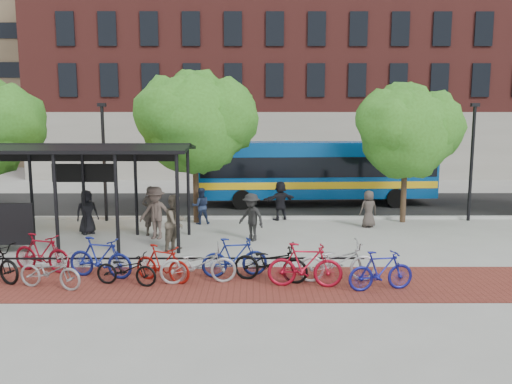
{
  "coord_description": "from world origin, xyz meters",
  "views": [
    {
      "loc": [
        -0.47,
        -18.03,
        4.37
      ],
      "look_at": [
        -0.41,
        1.36,
        1.6
      ],
      "focal_mm": 35.0,
      "sensor_mm": 36.0,
      "label": 1
    }
  ],
  "objects_px": {
    "pedestrian_9": "(251,217)",
    "bike_3": "(100,258)",
    "bike_1": "(42,253)",
    "pedestrian_3": "(156,213)",
    "bus_shelter": "(37,160)",
    "bike_11": "(381,271)",
    "bike_4": "(126,269)",
    "bike_2": "(50,271)",
    "bike_8": "(271,262)",
    "bike_10": "(337,261)",
    "lamp_post_right": "(472,159)",
    "bike_7": "(235,257)",
    "bike_6": "(198,264)",
    "pedestrian_1": "(151,211)",
    "tree_c": "(408,128)",
    "pedestrian_2": "(201,206)",
    "bus": "(316,169)",
    "bike_5": "(162,264)",
    "pedestrian_8": "(176,223)",
    "pedestrian_5": "(280,201)",
    "pedestrian_6": "(369,209)",
    "bike_9": "(305,265)",
    "pedestrian_0": "(87,212)",
    "lamp_post_left": "(104,159)",
    "tree_b": "(197,119)"
  },
  "relations": [
    {
      "from": "pedestrian_9",
      "to": "bike_3",
      "type": "bearing_deg",
      "value": -91.26
    },
    {
      "from": "bike_1",
      "to": "pedestrian_3",
      "type": "bearing_deg",
      "value": -14.14
    },
    {
      "from": "bus_shelter",
      "to": "bike_11",
      "type": "height_order",
      "value": "bus_shelter"
    },
    {
      "from": "bike_4",
      "to": "bike_11",
      "type": "distance_m",
      "value": 6.72
    },
    {
      "from": "bike_2",
      "to": "bike_1",
      "type": "bearing_deg",
      "value": 44.82
    },
    {
      "from": "bike_8",
      "to": "bike_10",
      "type": "xyz_separation_m",
      "value": [
        1.82,
        -0.01,
        0.03
      ]
    },
    {
      "from": "lamp_post_right",
      "to": "bike_7",
      "type": "relative_size",
      "value": 2.74
    },
    {
      "from": "bike_6",
      "to": "pedestrian_1",
      "type": "distance_m",
      "value": 6.19
    },
    {
      "from": "bike_11",
      "to": "pedestrian_3",
      "type": "distance_m",
      "value": 9.04
    },
    {
      "from": "tree_c",
      "to": "pedestrian_9",
      "type": "bearing_deg",
      "value": -152.62
    },
    {
      "from": "pedestrian_2",
      "to": "pedestrian_9",
      "type": "height_order",
      "value": "pedestrian_9"
    },
    {
      "from": "bus",
      "to": "bike_5",
      "type": "distance_m",
      "value": 14.1
    },
    {
      "from": "bike_11",
      "to": "pedestrian_8",
      "type": "bearing_deg",
      "value": 45.28
    },
    {
      "from": "bike_10",
      "to": "bike_2",
      "type": "bearing_deg",
      "value": 90.51
    },
    {
      "from": "bike_2",
      "to": "bike_6",
      "type": "xyz_separation_m",
      "value": [
        3.82,
        0.44,
        0.06
      ]
    },
    {
      "from": "bike_7",
      "to": "bike_2",
      "type": "bearing_deg",
      "value": 91.58
    },
    {
      "from": "bus_shelter",
      "to": "bike_11",
      "type": "distance_m",
      "value": 12.32
    },
    {
      "from": "pedestrian_8",
      "to": "pedestrian_5",
      "type": "bearing_deg",
      "value": -11.63
    },
    {
      "from": "pedestrian_6",
      "to": "bike_2",
      "type": "bearing_deg",
      "value": 23.39
    },
    {
      "from": "bike_6",
      "to": "bike_9",
      "type": "relative_size",
      "value": 1.04
    },
    {
      "from": "bike_7",
      "to": "pedestrian_0",
      "type": "relative_size",
      "value": 1.09
    },
    {
      "from": "bus",
      "to": "bike_10",
      "type": "relative_size",
      "value": 5.68
    },
    {
      "from": "bike_3",
      "to": "pedestrian_0",
      "type": "xyz_separation_m",
      "value": [
        -2.19,
        5.53,
        0.28
      ]
    },
    {
      "from": "bus",
      "to": "pedestrian_9",
      "type": "relative_size",
      "value": 7.0
    },
    {
      "from": "pedestrian_3",
      "to": "bike_1",
      "type": "bearing_deg",
      "value": -109.64
    },
    {
      "from": "bike_2",
      "to": "bike_8",
      "type": "relative_size",
      "value": 0.89
    },
    {
      "from": "lamp_post_left",
      "to": "bike_6",
      "type": "height_order",
      "value": "lamp_post_left"
    },
    {
      "from": "bus_shelter",
      "to": "bike_3",
      "type": "distance_m",
      "value": 5.76
    },
    {
      "from": "pedestrian_9",
      "to": "lamp_post_right",
      "type": "bearing_deg",
      "value": 63.66
    },
    {
      "from": "bike_3",
      "to": "bike_7",
      "type": "xyz_separation_m",
      "value": [
        3.76,
        0.11,
        -0.02
      ]
    },
    {
      "from": "bus_shelter",
      "to": "lamp_post_left",
      "type": "distance_m",
      "value": 4.24
    },
    {
      "from": "lamp_post_right",
      "to": "lamp_post_left",
      "type": "bearing_deg",
      "value": 180.0
    },
    {
      "from": "bus",
      "to": "pedestrian_0",
      "type": "height_order",
      "value": "bus"
    },
    {
      "from": "bike_4",
      "to": "bike_5",
      "type": "relative_size",
      "value": 0.99
    },
    {
      "from": "bike_10",
      "to": "bike_11",
      "type": "relative_size",
      "value": 1.23
    },
    {
      "from": "pedestrian_2",
      "to": "pedestrian_1",
      "type": "bearing_deg",
      "value": 39.24
    },
    {
      "from": "pedestrian_9",
      "to": "bike_10",
      "type": "bearing_deg",
      "value": -20.78
    },
    {
      "from": "lamp_post_right",
      "to": "bike_8",
      "type": "xyz_separation_m",
      "value": [
        -9.03,
        -8.43,
        -2.2
      ]
    },
    {
      "from": "bike_3",
      "to": "bike_10",
      "type": "relative_size",
      "value": 0.9
    },
    {
      "from": "bus_shelter",
      "to": "bike_4",
      "type": "distance_m",
      "value": 6.8
    },
    {
      "from": "pedestrian_0",
      "to": "bike_2",
      "type": "bearing_deg",
      "value": -114.37
    },
    {
      "from": "tree_b",
      "to": "tree_c",
      "type": "relative_size",
      "value": 1.09
    },
    {
      "from": "bike_3",
      "to": "pedestrian_1",
      "type": "bearing_deg",
      "value": 10.08
    },
    {
      "from": "pedestrian_2",
      "to": "pedestrian_3",
      "type": "distance_m",
      "value": 3.03
    },
    {
      "from": "tree_c",
      "to": "bike_2",
      "type": "relative_size",
      "value": 3.23
    },
    {
      "from": "bike_2",
      "to": "bike_7",
      "type": "distance_m",
      "value": 4.9
    },
    {
      "from": "bike_1",
      "to": "pedestrian_6",
      "type": "bearing_deg",
      "value": -43.36
    },
    {
      "from": "bus",
      "to": "bike_1",
      "type": "bearing_deg",
      "value": -131.61
    },
    {
      "from": "lamp_post_left",
      "to": "bike_5",
      "type": "relative_size",
      "value": 2.98
    },
    {
      "from": "bus",
      "to": "lamp_post_right",
      "type": "bearing_deg",
      "value": -38.19
    }
  ]
}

